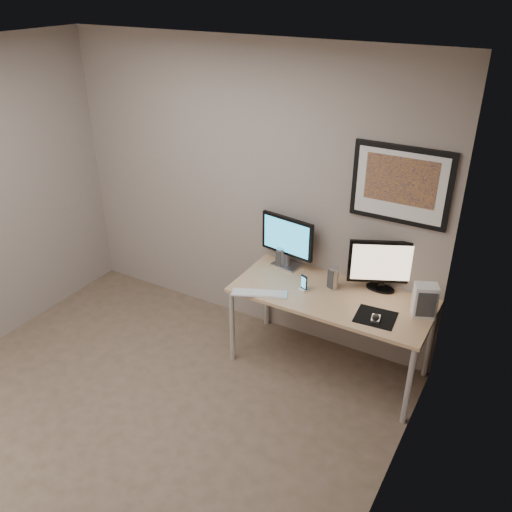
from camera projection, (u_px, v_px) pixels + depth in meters
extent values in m
plane|color=brown|center=(133.00, 424.00, 4.09)|extent=(3.60, 3.60, 0.00)
plane|color=white|center=(81.00, 63.00, 2.87)|extent=(3.60, 3.60, 0.00)
plane|color=gray|center=(246.00, 192.00, 4.78)|extent=(3.60, 0.00, 3.60)
plane|color=gray|center=(383.00, 365.00, 2.69)|extent=(0.00, 3.40, 3.40)
cube|color=#9D6C4C|center=(332.00, 296.00, 4.35)|extent=(1.60, 0.70, 0.03)
cylinder|color=silver|center=(232.00, 326.00, 4.62)|extent=(0.04, 0.04, 0.70)
cylinder|color=silver|center=(267.00, 293.00, 5.09)|extent=(0.04, 0.04, 0.70)
cylinder|color=silver|center=(409.00, 386.00, 3.95)|extent=(0.04, 0.04, 0.70)
cylinder|color=silver|center=(430.00, 341.00, 4.42)|extent=(0.04, 0.04, 0.70)
cube|color=black|center=(401.00, 185.00, 4.03)|extent=(0.75, 0.03, 0.60)
cube|color=silver|center=(400.00, 186.00, 4.01)|extent=(0.67, 0.00, 0.52)
cube|color=orange|center=(401.00, 181.00, 3.99)|extent=(0.54, 0.00, 0.36)
cube|color=#B0B0B5|center=(286.00, 265.00, 4.76)|extent=(0.26, 0.20, 0.02)
cube|color=#B0B0B5|center=(287.00, 259.00, 4.73)|extent=(0.05, 0.04, 0.10)
cube|color=black|center=(287.00, 236.00, 4.63)|extent=(0.51, 0.11, 0.35)
cube|color=teal|center=(286.00, 237.00, 4.62)|extent=(0.45, 0.07, 0.29)
cube|color=black|center=(380.00, 288.00, 4.41)|extent=(0.27, 0.22, 0.02)
cube|color=black|center=(381.00, 284.00, 4.40)|extent=(0.07, 0.06, 0.05)
cube|color=black|center=(383.00, 262.00, 4.30)|extent=(0.52, 0.27, 0.37)
cube|color=tan|center=(383.00, 263.00, 4.28)|extent=(0.46, 0.22, 0.31)
cylinder|color=#B0B0B5|center=(280.00, 257.00, 4.72)|extent=(0.08, 0.08, 0.18)
cylinder|color=#B0B0B5|center=(334.00, 278.00, 4.39)|extent=(0.10, 0.10, 0.19)
cube|color=black|center=(304.00, 283.00, 4.37)|extent=(0.08, 0.08, 0.14)
cube|color=silver|center=(259.00, 293.00, 4.35)|extent=(0.46, 0.29, 0.02)
cube|color=black|center=(376.00, 317.00, 4.06)|extent=(0.32, 0.29, 0.00)
ellipsoid|color=black|center=(376.00, 318.00, 4.02)|extent=(0.07, 0.11, 0.03)
cube|color=silver|center=(425.00, 300.00, 4.03)|extent=(0.21, 0.18, 0.26)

